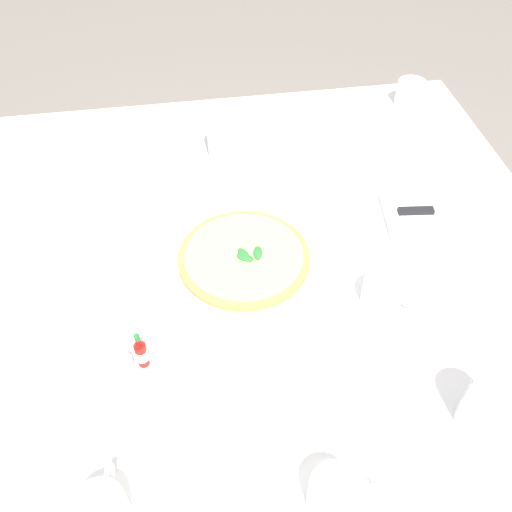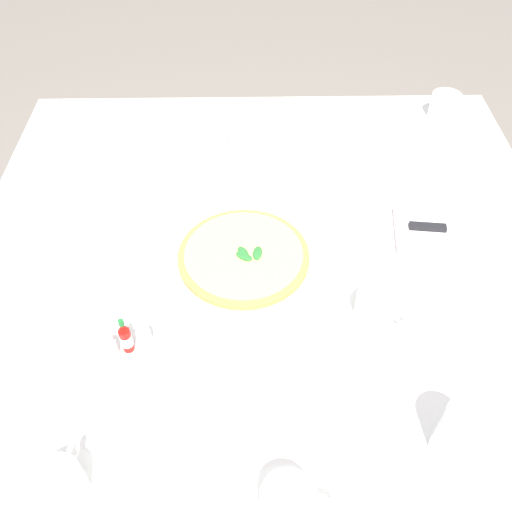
{
  "view_description": "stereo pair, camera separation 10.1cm",
  "coord_description": "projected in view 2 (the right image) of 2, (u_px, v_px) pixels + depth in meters",
  "views": [
    {
      "loc": [
        -0.14,
        -0.72,
        1.55
      ],
      "look_at": [
        -0.02,
        -0.0,
        0.77
      ],
      "focal_mm": 37.99,
      "sensor_mm": 36.0,
      "label": 1
    },
    {
      "loc": [
        -0.04,
        -0.72,
        1.55
      ],
      "look_at": [
        -0.02,
        -0.0,
        0.77
      ],
      "focal_mm": 37.99,
      "sensor_mm": 36.0,
      "label": 2
    }
  ],
  "objects": [
    {
      "name": "ground_plane",
      "position": [
        264.0,
        427.0,
        1.63
      ],
      "size": [
        8.0,
        8.0,
        0.0
      ],
      "primitive_type": "plane",
      "color": "slate"
    },
    {
      "name": "coffee_cup_right_edge",
      "position": [
        288.0,
        505.0,
        0.74
      ],
      "size": [
        0.13,
        0.13,
        0.07
      ],
      "color": "white",
      "rests_on": "dining_table"
    },
    {
      "name": "napkin_folded",
      "position": [
        449.0,
        234.0,
        1.12
      ],
      "size": [
        0.23,
        0.16,
        0.02
      ],
      "rotation": [
        0.0,
        0.0,
        -0.12
      ],
      "color": "silver",
      "rests_on": "dining_table"
    },
    {
      "name": "salt_shaker",
      "position": [
        144.0,
        335.0,
        0.93
      ],
      "size": [
        0.03,
        0.03,
        0.06
      ],
      "color": "white",
      "rests_on": "dining_table"
    },
    {
      "name": "coffee_cup_center_back",
      "position": [
        60.0,
        488.0,
        0.76
      ],
      "size": [
        0.13,
        0.13,
        0.07
      ],
      "color": "white",
      "rests_on": "dining_table"
    },
    {
      "name": "hot_sauce_bottle",
      "position": [
        126.0,
        337.0,
        0.92
      ],
      "size": [
        0.02,
        0.02,
        0.08
      ],
      "color": "#B7140F",
      "rests_on": "dining_table"
    },
    {
      "name": "pepper_shaker",
      "position": [
        109.0,
        346.0,
        0.92
      ],
      "size": [
        0.03,
        0.03,
        0.06
      ],
      "color": "white",
      "rests_on": "dining_table"
    },
    {
      "name": "pizza_plate",
      "position": [
        244.0,
        260.0,
        1.07
      ],
      "size": [
        0.32,
        0.32,
        0.02
      ],
      "color": "white",
      "rests_on": "dining_table"
    },
    {
      "name": "coffee_cup_far_left",
      "position": [
        376.0,
        308.0,
        0.97
      ],
      "size": [
        0.13,
        0.13,
        0.06
      ],
      "color": "white",
      "rests_on": "dining_table"
    },
    {
      "name": "coffee_cup_near_left",
      "position": [
        444.0,
        108.0,
        1.4
      ],
      "size": [
        0.13,
        0.13,
        0.07
      ],
      "color": "white",
      "rests_on": "dining_table"
    },
    {
      "name": "dining_table",
      "position": [
        267.0,
        299.0,
        1.17
      ],
      "size": [
        1.23,
        1.23,
        0.75
      ],
      "color": "white",
      "rests_on": "ground_plane"
    },
    {
      "name": "dinner_knife",
      "position": [
        452.0,
        229.0,
        1.11
      ],
      "size": [
        0.2,
        0.04,
        0.01
      ],
      "rotation": [
        0.0,
        0.0,
        -0.12
      ],
      "color": "silver",
      "rests_on": "napkin_folded"
    },
    {
      "name": "water_glass_far_right",
      "position": [
        243.0,
        136.0,
        1.28
      ],
      "size": [
        0.07,
        0.07,
        0.12
      ],
      "color": "white",
      "rests_on": "dining_table"
    },
    {
      "name": "pizza",
      "position": [
        244.0,
        256.0,
        1.06
      ],
      "size": [
        0.26,
        0.26,
        0.02
      ],
      "color": "#C68E47",
      "rests_on": "pizza_plate"
    },
    {
      "name": "water_glass_near_right",
      "position": [
        459.0,
        436.0,
        0.79
      ],
      "size": [
        0.07,
        0.07,
        0.11
      ],
      "color": "white",
      "rests_on": "dining_table"
    }
  ]
}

